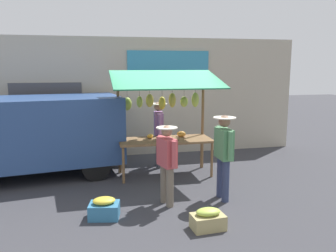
{
  "coord_description": "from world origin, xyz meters",
  "views": [
    {
      "loc": [
        1.72,
        7.9,
        2.61
      ],
      "look_at": [
        0.0,
        0.3,
        1.25
      ],
      "focal_mm": 37.18,
      "sensor_mm": 36.0,
      "label": 1
    }
  ],
  "objects": [
    {
      "name": "ground_plane",
      "position": [
        0.0,
        0.0,
        0.0
      ],
      "size": [
        40.0,
        40.0,
        0.0
      ],
      "primitive_type": "plane",
      "color": "#38383D"
    },
    {
      "name": "parked_van",
      "position": [
        3.39,
        -0.55,
        1.12
      ],
      "size": [
        4.62,
        2.46,
        1.88
      ],
      "rotation": [
        0.0,
        0.0,
        0.14
      ],
      "color": "#2D4C84",
      "rests_on": "ground"
    },
    {
      "name": "market_stall",
      "position": [
        -0.0,
        -0.07,
        1.57
      ],
      "size": [
        2.5,
        1.46,
        2.5
      ],
      "color": "brown",
      "rests_on": "ground"
    },
    {
      "name": "street_backdrop",
      "position": [
        0.05,
        -2.2,
        1.7
      ],
      "size": [
        9.0,
        0.3,
        3.4
      ],
      "color": "#B2A893",
      "rests_on": "ground"
    },
    {
      "name": "produce_crate_near",
      "position": [
        -0.07,
        2.92,
        0.16
      ],
      "size": [
        0.55,
        0.38,
        0.35
      ],
      "color": "tan",
      "rests_on": "ground"
    },
    {
      "name": "vendor_with_sunhat",
      "position": [
        0.01,
        -0.75,
        1.0
      ],
      "size": [
        0.44,
        0.71,
        1.69
      ],
      "rotation": [
        0.0,
        0.0,
        1.44
      ],
      "color": "#4C4C51",
      "rests_on": "ground"
    },
    {
      "name": "shopper_with_ponytail",
      "position": [
        0.36,
        1.78,
        0.88
      ],
      "size": [
        0.39,
        0.65,
        1.52
      ],
      "rotation": [
        0.0,
        0.0,
        -1.33
      ],
      "color": "#726656",
      "rests_on": "ground"
    },
    {
      "name": "produce_crate_side",
      "position": [
        1.54,
        2.13,
        0.17
      ],
      "size": [
        0.57,
        0.47,
        0.37
      ],
      "color": "teal",
      "rests_on": "ground"
    },
    {
      "name": "shopper_with_shopping_bag",
      "position": [
        -0.78,
        1.76,
        0.99
      ],
      "size": [
        0.43,
        0.71,
        1.67
      ],
      "rotation": [
        0.0,
        0.0,
        -1.57
      ],
      "color": "navy",
      "rests_on": "ground"
    }
  ]
}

